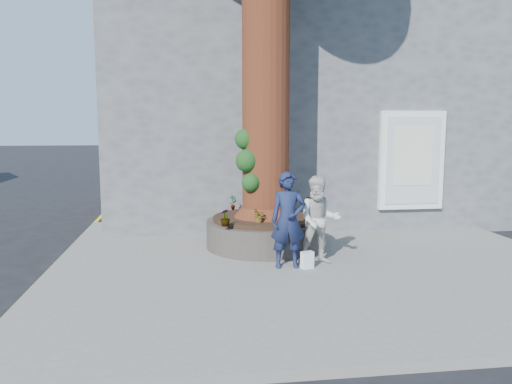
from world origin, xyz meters
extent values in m
plane|color=black|center=(0.00, 0.00, 0.00)|extent=(120.00, 120.00, 0.00)
cube|color=slate|center=(1.50, 1.00, 0.06)|extent=(9.00, 8.00, 0.12)
cube|color=yellow|center=(-3.05, 1.00, 0.00)|extent=(0.10, 30.00, 0.01)
cube|color=#535558|center=(2.50, 7.20, 3.00)|extent=(10.00, 8.00, 6.00)
cube|color=white|center=(4.30, 3.14, 1.70)|extent=(1.50, 0.12, 2.20)
cube|color=silver|center=(4.30, 3.08, 1.70)|extent=(1.25, 0.04, 1.95)
cube|color=silver|center=(4.30, 3.06, 1.80)|extent=(0.90, 0.02, 1.30)
cylinder|color=black|center=(0.80, 2.00, 0.38)|extent=(2.30, 2.30, 0.52)
cylinder|color=black|center=(0.80, 2.00, 0.68)|extent=(2.04, 2.04, 0.08)
cylinder|color=#4B2912|center=(0.80, 2.00, 4.47)|extent=(0.90, 0.90, 7.50)
cone|color=#4B2912|center=(0.80, 2.00, 1.07)|extent=(1.24, 1.24, 0.70)
sphere|color=#123813|center=(0.42, 1.80, 1.82)|extent=(0.44, 0.44, 0.44)
sphere|color=#123813|center=(0.48, 1.70, 1.42)|extent=(0.36, 0.36, 0.36)
sphere|color=#123813|center=(0.40, 1.92, 2.22)|extent=(0.40, 0.40, 0.40)
imported|color=#161D3D|center=(0.95, 0.51, 0.92)|extent=(0.60, 0.40, 1.60)
imported|color=beige|center=(1.52, 0.68, 0.87)|extent=(0.81, 0.68, 1.51)
cube|color=white|center=(1.25, 0.40, 0.26)|extent=(0.23, 0.18, 0.28)
imported|color=gray|center=(0.24, 2.85, 0.88)|extent=(0.20, 0.18, 0.32)
imported|color=gray|center=(1.65, 1.15, 0.93)|extent=(0.28, 0.29, 0.42)
imported|color=gray|center=(-0.05, 1.15, 0.87)|extent=(0.24, 0.24, 0.31)
imported|color=gray|center=(0.59, 1.36, 0.85)|extent=(0.23, 0.25, 0.26)
camera|label=1|loc=(-0.69, -7.46, 2.46)|focal=35.00mm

